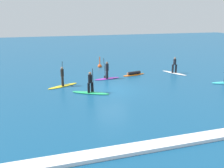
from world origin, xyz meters
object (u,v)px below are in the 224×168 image
object	(u,v)px
surfer_on_yellow_board	(63,82)
surfer_on_green_board	(90,88)
surfer_on_orange_board	(134,74)
surfer_on_white_board	(174,69)
marker_buoy	(100,66)
surfer_on_purple_board	(107,74)

from	to	relation	value
surfer_on_yellow_board	surfer_on_green_board	bearing A→B (deg)	-84.50
surfer_on_orange_board	surfer_on_white_board	distance (m)	4.59
surfer_on_yellow_board	marker_buoy	xyz separation A→B (m)	(5.54, 7.51, -0.26)
surfer_on_orange_board	surfer_on_green_board	distance (m)	7.86
surfer_on_green_board	surfer_on_white_board	xyz separation A→B (m)	(10.51, 4.55, 0.01)
surfer_on_green_board	surfer_on_white_board	size ratio (longest dim) A/B	0.93
surfer_on_green_board	surfer_on_orange_board	bearing A→B (deg)	72.13
surfer_on_green_board	surfer_on_purple_board	size ratio (longest dim) A/B	1.11
surfer_on_orange_board	marker_buoy	xyz separation A→B (m)	(-2.27, 5.33, 0.04)
surfer_on_yellow_board	surfer_on_white_board	size ratio (longest dim) A/B	0.92
surfer_on_purple_board	surfer_on_white_board	size ratio (longest dim) A/B	0.84
surfer_on_green_board	surfer_on_purple_board	world-z (taller)	surfer_on_green_board
marker_buoy	surfer_on_white_board	bearing A→B (deg)	-40.82
surfer_on_orange_board	surfer_on_yellow_board	xyz separation A→B (m)	(-7.81, -2.18, 0.30)
surfer_on_orange_board	surfer_on_white_board	bearing A→B (deg)	160.20
surfer_on_green_board	surfer_on_white_board	distance (m)	11.45
surfer_on_purple_board	surfer_on_green_board	bearing A→B (deg)	48.89
surfer_on_purple_board	marker_buoy	distance (m)	6.16
surfer_on_orange_board	surfer_on_green_board	world-z (taller)	surfer_on_green_board
marker_buoy	surfer_on_orange_board	bearing A→B (deg)	-66.94
surfer_on_yellow_board	surfer_on_green_board	xyz separation A→B (m)	(1.84, -2.92, -0.00)
surfer_on_orange_board	marker_buoy	size ratio (longest dim) A/B	1.97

